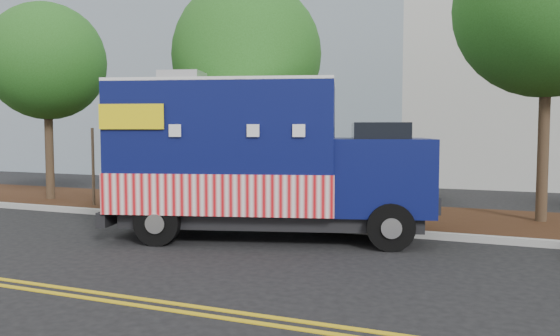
% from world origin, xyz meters
% --- Properties ---
extents(ground, '(120.00, 120.00, 0.00)m').
position_xyz_m(ground, '(0.00, 0.00, 0.00)').
color(ground, black).
rests_on(ground, ground).
extents(curb, '(120.00, 0.18, 0.15)m').
position_xyz_m(curb, '(0.00, 1.40, 0.07)').
color(curb, '#9E9E99').
rests_on(curb, ground).
extents(mulch_strip, '(120.00, 4.00, 0.15)m').
position_xyz_m(mulch_strip, '(0.00, 3.50, 0.07)').
color(mulch_strip, black).
rests_on(mulch_strip, ground).
extents(centerline_near, '(120.00, 0.10, 0.01)m').
position_xyz_m(centerline_near, '(0.00, -4.45, 0.01)').
color(centerline_near, gold).
rests_on(centerline_near, ground).
extents(centerline_far, '(120.00, 0.10, 0.01)m').
position_xyz_m(centerline_far, '(0.00, -4.70, 0.01)').
color(centerline_far, gold).
rests_on(centerline_far, ground).
extents(tree_a, '(3.64, 3.64, 6.31)m').
position_xyz_m(tree_a, '(-7.47, 2.65, 4.47)').
color(tree_a, '#38281C').
rests_on(tree_a, ground).
extents(tree_b, '(4.08, 4.08, 6.42)m').
position_xyz_m(tree_b, '(-0.71, 3.04, 4.37)').
color(tree_b, '#38281C').
rests_on(tree_b, ground).
extents(tree_c, '(4.35, 4.35, 7.45)m').
position_xyz_m(tree_c, '(6.74, 3.85, 5.26)').
color(tree_c, '#38281C').
rests_on(tree_c, ground).
extents(sign_post, '(0.06, 0.06, 2.40)m').
position_xyz_m(sign_post, '(-5.17, 2.00, 1.20)').
color(sign_post, '#473828').
rests_on(sign_post, ground).
extents(food_truck, '(7.26, 4.26, 3.61)m').
position_xyz_m(food_truck, '(0.83, 0.22, 1.64)').
color(food_truck, black).
rests_on(food_truck, ground).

